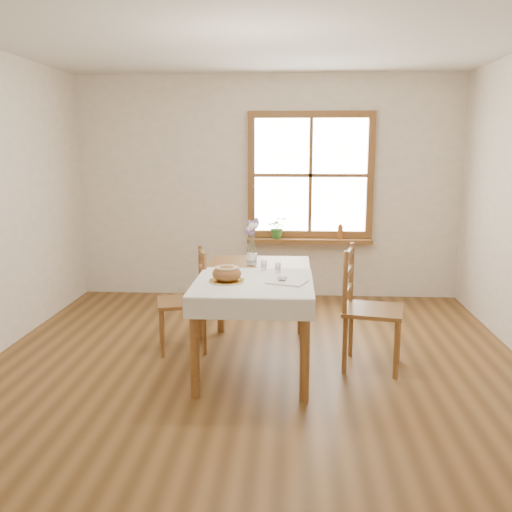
{
  "coord_description": "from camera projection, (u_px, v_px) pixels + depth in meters",
  "views": [
    {
      "loc": [
        0.29,
        -4.25,
        1.77
      ],
      "look_at": [
        0.0,
        0.3,
        0.9
      ],
      "focal_mm": 40.0,
      "sensor_mm": 36.0,
      "label": 1
    }
  ],
  "objects": [
    {
      "name": "pepper_shaker",
      "position": [
        278.0,
        267.0,
        4.66
      ],
      "size": [
        0.05,
        0.05,
        0.09
      ],
      "primitive_type": "cylinder",
      "rotation": [
        0.0,
        0.0,
        0.08
      ],
      "color": "white",
      "rests_on": "table_linen"
    },
    {
      "name": "ground",
      "position": [
        254.0,
        374.0,
        4.52
      ],
      "size": [
        5.0,
        5.0,
        0.0
      ],
      "primitive_type": "plane",
      "color": "brown",
      "rests_on": "ground"
    },
    {
      "name": "table_linen",
      "position": [
        254.0,
        282.0,
        4.37
      ],
      "size": [
        0.91,
        0.99,
        0.01
      ],
      "primitive_type": "cube",
      "color": "white",
      "rests_on": "dining_table"
    },
    {
      "name": "window_sill",
      "position": [
        309.0,
        241.0,
        6.71
      ],
      "size": [
        1.46,
        0.2,
        0.05
      ],
      "color": "brown",
      "rests_on": "ground"
    },
    {
      "name": "lavender_bouquet",
      "position": [
        252.0,
        238.0,
        4.97
      ],
      "size": [
        0.16,
        0.16,
        0.3
      ],
      "primitive_type": null,
      "color": "#735597",
      "rests_on": "flower_vase"
    },
    {
      "name": "room_walls",
      "position": [
        253.0,
        156.0,
        4.2
      ],
      "size": [
        4.6,
        5.1,
        2.65
      ],
      "color": "white",
      "rests_on": "ground"
    },
    {
      "name": "bread_plate",
      "position": [
        227.0,
        281.0,
        4.36
      ],
      "size": [
        0.28,
        0.28,
        0.01
      ],
      "primitive_type": "cylinder",
      "rotation": [
        0.0,
        0.0,
        -0.08
      ],
      "color": "white",
      "rests_on": "table_linen"
    },
    {
      "name": "amber_bottle",
      "position": [
        340.0,
        231.0,
        6.67
      ],
      "size": [
        0.07,
        0.07,
        0.18
      ],
      "primitive_type": "cylinder",
      "rotation": [
        0.0,
        0.0,
        -0.17
      ],
      "color": "#97521B",
      "rests_on": "window_sill"
    },
    {
      "name": "bread_loaf",
      "position": [
        227.0,
        272.0,
        4.34
      ],
      "size": [
        0.22,
        0.22,
        0.12
      ],
      "primitive_type": "ellipsoid",
      "color": "#925834",
      "rests_on": "bread_plate"
    },
    {
      "name": "egg_napkin",
      "position": [
        288.0,
        282.0,
        4.33
      ],
      "size": [
        0.33,
        0.31,
        0.01
      ],
      "primitive_type": "cube",
      "rotation": [
        0.0,
        0.0,
        -0.34
      ],
      "color": "white",
      "rests_on": "table_linen"
    },
    {
      "name": "potted_plant",
      "position": [
        277.0,
        230.0,
        6.71
      ],
      "size": [
        0.26,
        0.28,
        0.2
      ],
      "primitive_type": "imported",
      "rotation": [
        0.0,
        0.0,
        0.1
      ],
      "color": "#3C7C31",
      "rests_on": "window_sill"
    },
    {
      "name": "dining_table",
      "position": [
        256.0,
        284.0,
        4.69
      ],
      "size": [
        0.9,
        1.6,
        0.75
      ],
      "color": "brown",
      "rests_on": "ground"
    },
    {
      "name": "flower_vase",
      "position": [
        252.0,
        260.0,
        5.01
      ],
      "size": [
        0.09,
        0.09,
        0.1
      ],
      "primitive_type": "cylinder",
      "rotation": [
        0.0,
        0.0,
        0.04
      ],
      "color": "white",
      "rests_on": "dining_table"
    },
    {
      "name": "chair_left",
      "position": [
        182.0,
        300.0,
        5.01
      ],
      "size": [
        0.53,
        0.52,
        0.9
      ],
      "primitive_type": null,
      "rotation": [
        0.0,
        0.0,
        -1.31
      ],
      "color": "brown",
      "rests_on": "ground"
    },
    {
      "name": "chair_right",
      "position": [
        374.0,
        308.0,
        4.59
      ],
      "size": [
        0.57,
        0.56,
        0.99
      ],
      "primitive_type": null,
      "rotation": [
        0.0,
        0.0,
        1.35
      ],
      "color": "brown",
      "rests_on": "ground"
    },
    {
      "name": "window",
      "position": [
        310.0,
        175.0,
        6.64
      ],
      "size": [
        1.46,
        0.08,
        1.46
      ],
      "color": "brown",
      "rests_on": "ground"
    },
    {
      "name": "salt_shaker",
      "position": [
        264.0,
        265.0,
        4.75
      ],
      "size": [
        0.07,
        0.07,
        0.1
      ],
      "primitive_type": "cylinder",
      "rotation": [
        0.0,
        0.0,
        0.34
      ],
      "color": "white",
      "rests_on": "table_linen"
    },
    {
      "name": "eggs",
      "position": [
        288.0,
        278.0,
        4.33
      ],
      "size": [
        0.26,
        0.25,
        0.05
      ],
      "primitive_type": null,
      "rotation": [
        0.0,
        0.0,
        -0.34
      ],
      "color": "white",
      "rests_on": "egg_napkin"
    }
  ]
}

